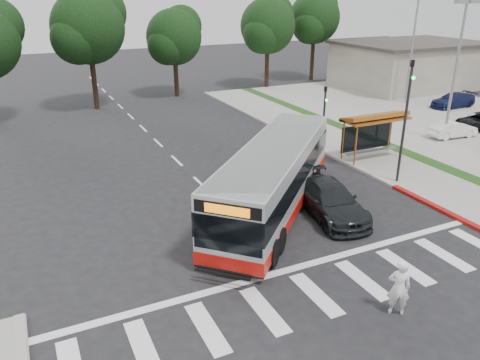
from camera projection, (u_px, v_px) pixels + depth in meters
ground at (250, 231)px, 20.16m from camera, size 140.00×140.00×0.00m
sidewalk_east at (344, 145)px, 31.21m from camera, size 4.00×40.00×0.12m
curb_east at (319, 149)px, 30.41m from camera, size 0.30×40.00×0.15m
curb_east_red at (440, 209)px, 22.05m from camera, size 0.32×6.00×0.15m
parking_lot at (449, 119)px, 37.68m from camera, size 18.00×36.00×0.10m
commercial_building at (409, 66)px, 49.70m from camera, size 14.00×10.00×4.40m
building_roof_cap at (413, 43)px, 48.81m from camera, size 14.60×10.60×0.30m
crosswalk_ladder at (316, 294)px, 15.97m from camera, size 18.00×2.60×0.01m
bus_shelter at (374, 122)px, 27.85m from camera, size 4.20×1.60×2.86m
traffic_signal_ne_tall at (406, 112)px, 23.78m from camera, size 0.18×0.37×6.50m
traffic_signal_ne_short at (324, 110)px, 30.16m from camera, size 0.18×0.37×4.00m
lot_light_front at (458, 53)px, 30.14m from camera, size 1.90×0.35×9.01m
lot_light_mid at (414, 36)px, 40.89m from camera, size 1.90×0.35×9.01m
tree_ne_a at (268, 25)px, 47.64m from camera, size 6.16×5.74×9.30m
tree_ne_b at (315, 17)px, 51.90m from camera, size 6.16×5.74×10.02m
tree_north_a at (89, 26)px, 38.59m from camera, size 6.60×6.15×10.17m
tree_north_b at (175, 36)px, 43.91m from camera, size 5.72×5.33×8.43m
transit_bus at (274, 179)px, 21.55m from camera, size 10.49×10.56×3.16m
pedestrian at (399, 287)px, 14.70m from camera, size 0.85×0.79×1.94m
dark_sedan at (330, 200)px, 21.38m from camera, size 2.92×5.47×1.51m
parked_car_1 at (453, 129)px, 32.53m from camera, size 3.58×1.50×1.15m
parked_car_2 at (479, 121)px, 34.70m from camera, size 4.24×2.30×1.13m
parked_car_3 at (453, 100)px, 40.95m from camera, size 4.28×1.76×1.24m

